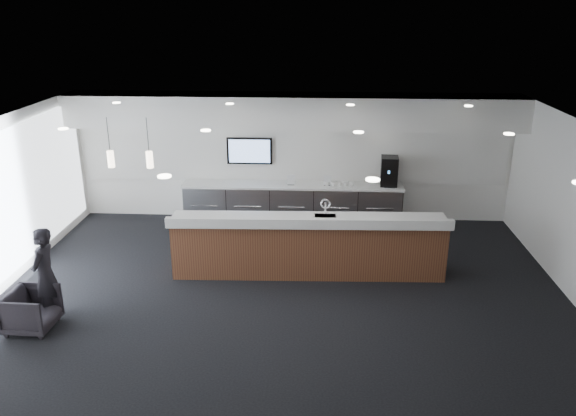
# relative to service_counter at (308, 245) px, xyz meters

# --- Properties ---
(ground) EXTENTS (10.00, 10.00, 0.00)m
(ground) POSITION_rel_service_counter_xyz_m (-0.43, -1.02, -0.58)
(ground) COLOR black
(ground) RESTS_ON ground
(ceiling) EXTENTS (10.00, 8.00, 0.02)m
(ceiling) POSITION_rel_service_counter_xyz_m (-0.43, -1.02, 2.42)
(ceiling) COLOR black
(ceiling) RESTS_ON back_wall
(back_wall) EXTENTS (10.00, 0.02, 3.00)m
(back_wall) POSITION_rel_service_counter_xyz_m (-0.43, 2.98, 0.92)
(back_wall) COLOR white
(back_wall) RESTS_ON ground
(soffit_bulkhead) EXTENTS (10.00, 0.90, 0.70)m
(soffit_bulkhead) POSITION_rel_service_counter_xyz_m (-0.43, 2.53, 2.07)
(soffit_bulkhead) COLOR silver
(soffit_bulkhead) RESTS_ON back_wall
(alcove_panel) EXTENTS (9.80, 0.06, 1.40)m
(alcove_panel) POSITION_rel_service_counter_xyz_m (-0.43, 2.95, 1.02)
(alcove_panel) COLOR silver
(alcove_panel) RESTS_ON back_wall
(back_credenza) EXTENTS (5.06, 0.66, 0.95)m
(back_credenza) POSITION_rel_service_counter_xyz_m (-0.43, 2.62, -0.10)
(back_credenza) COLOR gray
(back_credenza) RESTS_ON ground
(wall_tv) EXTENTS (1.05, 0.08, 0.62)m
(wall_tv) POSITION_rel_service_counter_xyz_m (-1.43, 2.88, 1.07)
(wall_tv) COLOR black
(wall_tv) RESTS_ON back_wall
(pendant_left) EXTENTS (0.12, 0.12, 0.30)m
(pendant_left) POSITION_rel_service_counter_xyz_m (-2.83, -0.22, 1.67)
(pendant_left) COLOR #F6E0C0
(pendant_left) RESTS_ON ceiling
(pendant_right) EXTENTS (0.12, 0.12, 0.30)m
(pendant_right) POSITION_rel_service_counter_xyz_m (-3.53, -0.22, 1.67)
(pendant_right) COLOR #F6E0C0
(pendant_right) RESTS_ON ceiling
(ceiling_can_lights) EXTENTS (7.00, 5.00, 0.02)m
(ceiling_can_lights) POSITION_rel_service_counter_xyz_m (-0.43, -1.02, 2.39)
(ceiling_can_lights) COLOR white
(ceiling_can_lights) RESTS_ON ceiling
(service_counter) EXTENTS (5.16, 1.01, 1.49)m
(service_counter) POSITION_rel_service_counter_xyz_m (0.00, 0.00, 0.00)
(service_counter) COLOR #562C1C
(service_counter) RESTS_ON ground
(coffee_machine) EXTENTS (0.41, 0.52, 0.66)m
(coffee_machine) POSITION_rel_service_counter_xyz_m (1.77, 2.66, 0.70)
(coffee_machine) COLOR black
(coffee_machine) RESTS_ON back_credenza
(info_sign_left) EXTENTS (0.18, 0.02, 0.24)m
(info_sign_left) POSITION_rel_service_counter_xyz_m (-0.45, 2.54, 0.50)
(info_sign_left) COLOR silver
(info_sign_left) RESTS_ON back_credenza
(info_sign_right) EXTENTS (0.18, 0.05, 0.23)m
(info_sign_right) POSITION_rel_service_counter_xyz_m (0.38, 2.54, 0.49)
(info_sign_right) COLOR silver
(info_sign_right) RESTS_ON back_credenza
(armchair) EXTENTS (0.76, 0.74, 0.67)m
(armchair) POSITION_rel_service_counter_xyz_m (-4.30, -2.18, -0.24)
(armchair) COLOR black
(armchair) RESTS_ON ground
(lounge_guest) EXTENTS (0.38, 0.58, 1.56)m
(lounge_guest) POSITION_rel_service_counter_xyz_m (-4.19, -1.82, 0.20)
(lounge_guest) COLOR black
(lounge_guest) RESTS_ON ground
(cup_0) EXTENTS (0.11, 0.11, 0.10)m
(cup_0) POSITION_rel_service_counter_xyz_m (0.93, 2.52, 0.43)
(cup_0) COLOR white
(cup_0) RESTS_ON back_credenza
(cup_1) EXTENTS (0.16, 0.16, 0.10)m
(cup_1) POSITION_rel_service_counter_xyz_m (0.79, 2.52, 0.43)
(cup_1) COLOR white
(cup_1) RESTS_ON back_credenza
(cup_2) EXTENTS (0.14, 0.14, 0.10)m
(cup_2) POSITION_rel_service_counter_xyz_m (0.65, 2.52, 0.43)
(cup_2) COLOR white
(cup_2) RESTS_ON back_credenza
(cup_3) EXTENTS (0.14, 0.14, 0.10)m
(cup_3) POSITION_rel_service_counter_xyz_m (0.51, 2.52, 0.43)
(cup_3) COLOR white
(cup_3) RESTS_ON back_credenza
(cup_4) EXTENTS (0.15, 0.15, 0.10)m
(cup_4) POSITION_rel_service_counter_xyz_m (0.37, 2.52, 0.43)
(cup_4) COLOR white
(cup_4) RESTS_ON back_credenza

